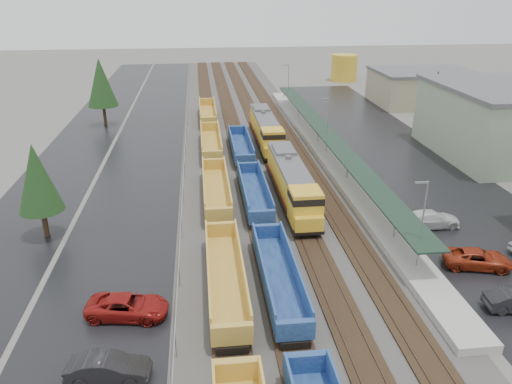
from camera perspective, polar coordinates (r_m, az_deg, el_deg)
ballast_strip at (r=76.73m, az=-0.78°, el=6.22°), size 20.00×160.00×0.08m
trackbed at (r=76.70m, az=-0.78°, el=6.31°), size 14.60×160.00×0.22m
west_parking_lot at (r=76.76m, az=-12.04°, el=5.71°), size 10.00×160.00×0.02m
west_road at (r=78.38m, az=-19.36°, el=5.26°), size 9.00×160.00×0.02m
east_commuter_lot at (r=71.88m, az=15.36°, el=4.24°), size 16.00×100.00×0.02m
station_platform at (r=68.74m, az=8.01°, el=4.64°), size 3.00×80.00×8.00m
chainlink_fence at (r=74.47m, az=-8.00°, el=6.75°), size 0.08×160.04×2.02m
distant_hills at (r=230.96m, az=6.81°, el=17.06°), size 301.00×140.00×25.20m
tree_west_near at (r=48.32m, az=-23.75°, el=1.47°), size 3.96×3.96×9.00m
tree_west_far at (r=85.94m, az=-17.31°, el=11.86°), size 4.84×4.84×11.00m
tree_east at (r=81.00m, az=19.82°, el=10.48°), size 4.40×4.40×10.00m
locomotive_lead at (r=52.83m, az=4.14°, el=1.06°), size 2.90×19.13×4.33m
locomotive_trail at (r=72.51m, az=1.12°, el=7.12°), size 2.90×19.13×4.33m
well_string_yellow at (r=46.00m, az=-4.15°, el=-3.89°), size 2.71×102.87×2.40m
well_string_blue at (r=38.46m, az=2.56°, el=-9.66°), size 2.58×81.16×2.29m
storage_tank at (r=126.35m, az=10.04°, el=13.81°), size 6.20×6.20×6.20m
parked_car_west_b at (r=32.28m, az=-16.53°, el=-18.77°), size 2.15×5.04×1.62m
parked_car_west_c at (r=37.00m, az=-14.46°, el=-12.56°), size 3.51×6.07×1.59m
parked_car_east_b at (r=45.36m, az=24.00°, el=-6.99°), size 3.76×5.93×1.52m
parked_car_east_c at (r=50.90m, az=19.35°, el=-2.95°), size 2.47×5.70×1.63m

